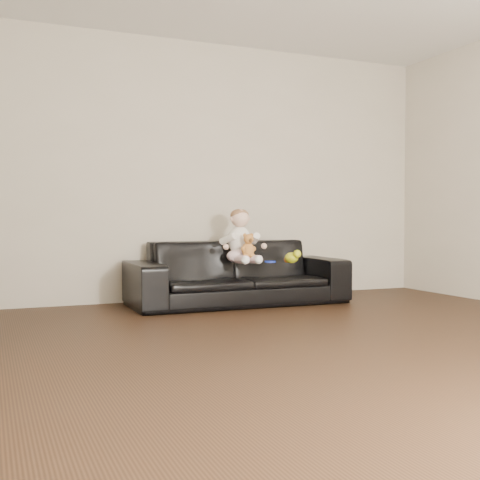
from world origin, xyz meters
name	(u,v)px	position (x,y,z in m)	size (l,w,h in m)	color
floor	(358,354)	(0.00, 0.00, 0.00)	(5.50, 5.50, 0.00)	black
wall_back	(205,171)	(0.00, 2.75, 1.30)	(5.00, 5.00, 0.00)	#BFB5A0
sofa	(238,273)	(0.15, 2.25, 0.30)	(2.06, 0.81, 0.60)	black
baby	(241,239)	(0.13, 2.14, 0.62)	(0.36, 0.44, 0.51)	white
teddy_bear	(248,246)	(0.14, 1.98, 0.57)	(0.12, 0.13, 0.22)	#B57433
toy_green	(291,258)	(0.59, 1.98, 0.45)	(0.12, 0.15, 0.10)	#BCC717
toy_rattle	(287,260)	(0.57, 2.04, 0.43)	(0.06, 0.06, 0.06)	orange
toy_blue_disc	(270,262)	(0.45, 2.15, 0.40)	(0.11, 0.11, 0.02)	#1931CF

